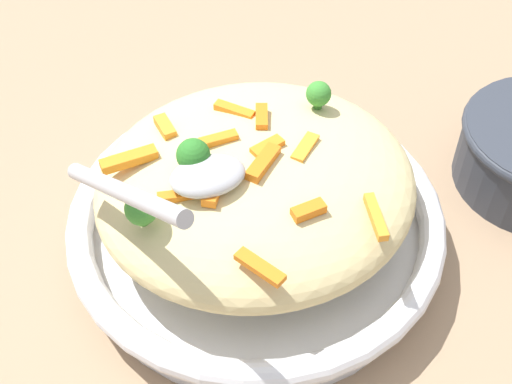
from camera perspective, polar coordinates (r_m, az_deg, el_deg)
ground_plane at (r=0.62m, az=-0.00°, el=-4.32°), size 2.40×2.40×0.00m
serving_bowl at (r=0.60m, az=-0.00°, el=-2.72°), size 0.31×0.31×0.05m
pasta_mound at (r=0.56m, az=-0.00°, el=0.63°), size 0.26×0.24×0.07m
carrot_piece_0 at (r=0.56m, az=-7.36°, el=5.23°), size 0.01×0.03×0.01m
carrot_piece_1 at (r=0.54m, az=3.99°, el=3.56°), size 0.03×0.03×0.01m
carrot_piece_2 at (r=0.54m, az=-10.24°, el=2.62°), size 0.04×0.01×0.01m
carrot_piece_3 at (r=0.51m, az=-6.39°, el=-0.34°), size 0.03×0.01×0.01m
carrot_piece_4 at (r=0.54m, az=-3.04°, el=4.22°), size 0.03×0.01×0.01m
carrot_piece_5 at (r=0.54m, az=0.88°, el=3.75°), size 0.03×0.02×0.01m
carrot_piece_6 at (r=0.52m, az=0.39°, el=2.32°), size 0.03×0.03×0.01m
carrot_piece_7 at (r=0.47m, az=0.32°, el=-6.08°), size 0.03×0.04×0.01m
carrot_piece_8 at (r=0.51m, az=-3.37°, el=0.50°), size 0.03×0.04×0.01m
carrot_piece_9 at (r=0.50m, az=9.66°, el=-1.97°), size 0.01×0.04×0.01m
carrot_piece_10 at (r=0.56m, az=0.46°, el=6.05°), size 0.02×0.03×0.01m
carrot_piece_11 at (r=0.50m, az=4.26°, el=-1.49°), size 0.03×0.01×0.01m
carrot_piece_12 at (r=0.57m, az=-2.02°, el=6.54°), size 0.03×0.03×0.01m
broccoli_floret_0 at (r=0.49m, az=-9.26°, el=-1.39°), size 0.02×0.02×0.03m
broccoli_floret_1 at (r=0.58m, az=5.08°, el=7.88°), size 0.02×0.02×0.03m
broccoli_floret_2 at (r=0.52m, az=-5.05°, el=2.86°), size 0.03×0.03×0.03m
serving_spoon at (r=0.49m, az=-6.13°, el=0.88°), size 0.12×0.13×0.08m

